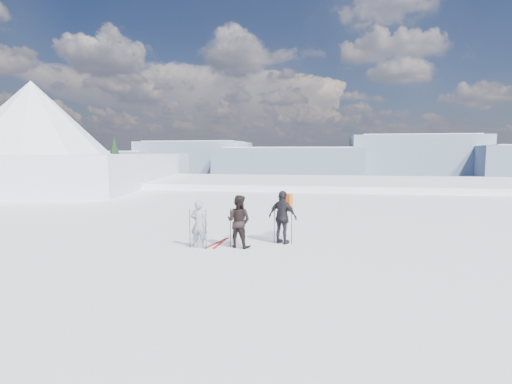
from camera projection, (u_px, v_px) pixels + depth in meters
lake_basin at (316, 249)px, 40.29m from camera, size 820.00×820.00×71.62m
far_mountain_range at (352, 162)px, 451.69m from camera, size 770.00×110.00×53.00m
near_ridge at (73, 213)px, 43.89m from camera, size 31.37×35.68×25.62m
skier_grey at (199, 224)px, 13.29m from camera, size 0.61×0.43×1.61m
skier_dark at (239, 221)px, 13.37m from camera, size 1.00×0.87×1.77m
skier_pack at (283, 217)px, 13.88m from camera, size 1.18×0.85×1.87m
backpack at (286, 181)px, 13.97m from camera, size 0.45×0.36×0.61m
ski_poles at (239, 228)px, 13.45m from camera, size 3.32×1.22×1.36m
skis_loose at (219, 243)px, 14.00m from camera, size 0.45×1.70×0.03m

